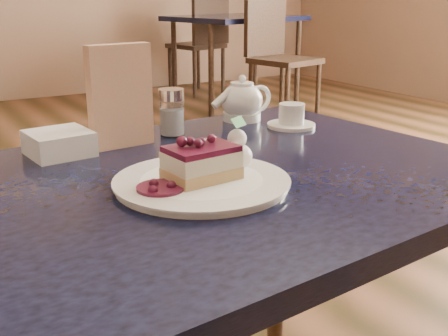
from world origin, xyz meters
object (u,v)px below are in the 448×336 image
main_table (187,219)px  cheesecake_slice (201,163)px  tea_set (252,105)px  bg_table_far_right (235,97)px  dessert_plate (202,183)px

main_table → cheesecake_slice: (0.00, -0.05, 0.11)m
tea_set → bg_table_far_right: tea_set is taller
main_table → tea_set: tea_set is taller
cheesecake_slice → tea_set: 0.48m
cheesecake_slice → tea_set: tea_set is taller
main_table → tea_set: size_ratio=5.21×
dessert_plate → cheesecake_slice: (-0.00, 0.00, 0.03)m
bg_table_far_right → cheesecake_slice: bearing=-135.4°
cheesecake_slice → bg_table_far_right: bg_table_far_right is taller
tea_set → main_table: bearing=-137.8°
main_table → tea_set: (0.33, 0.30, 0.11)m
bg_table_far_right → main_table: bearing=-135.8°
tea_set → cheesecake_slice: bearing=-133.3°
tea_set → bg_table_far_right: size_ratio=0.12×
tea_set → bg_table_far_right: (1.96, 3.20, -0.66)m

